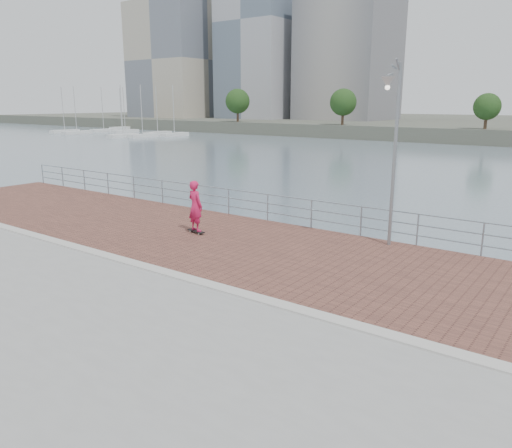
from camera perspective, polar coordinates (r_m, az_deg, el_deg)
The scene contains 9 objects.
water at distance 14.18m, azimuth -4.95°, elevation -14.67°, with size 400.00×400.00×0.00m, color slate.
seawall at distance 10.98m, azimuth -23.54°, elevation -19.04°, with size 40.00×24.00×2.00m, color gray.
brick_lane at distance 16.06m, azimuth 3.39°, elevation -3.37°, with size 40.00×6.80×0.02m, color brown.
curb at distance 13.33m, azimuth -5.13°, elevation -6.97°, with size 40.00×0.40×0.06m, color #B7B5AD.
guardrail at distance 18.74m, azimuth 9.09°, elevation 1.14°, with size 39.06×0.06×1.13m.
street_lamp at distance 16.52m, azimuth 15.27°, elevation 11.09°, with size 0.42×1.22×5.77m.
skateboard at distance 18.56m, azimuth -6.86°, elevation -0.81°, with size 0.84×0.35×0.09m.
skateboarder at distance 18.35m, azimuth -6.95°, elevation 2.06°, with size 0.68×0.45×1.87m, color #D01B51.
marina at distance 112.88m, azimuth -15.26°, elevation 10.14°, with size 30.78×25.07×9.87m.
Camera 1 is at (8.30, -9.30, 4.75)m, focal length 35.00 mm.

